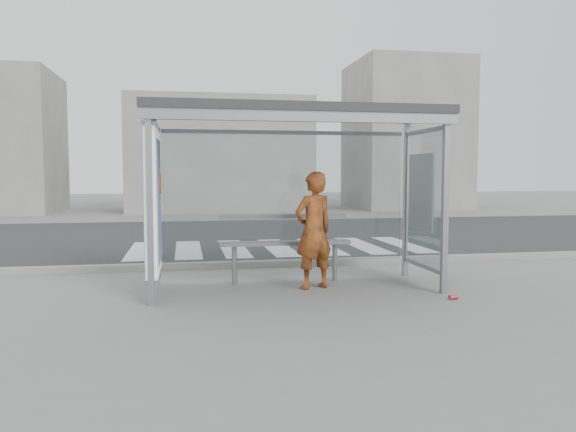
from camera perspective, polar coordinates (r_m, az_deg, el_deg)
The scene contains 10 objects.
ground at distance 8.29m, azimuth 0.65°, elevation -7.39°, with size 80.00×80.00×0.00m, color slate.
road at distance 15.14m, azimuth -4.47°, elevation -2.03°, with size 30.00×10.00×0.01m, color #27272A.
curb at distance 10.17m, azimuth -1.48°, elevation -4.85°, with size 30.00×0.18×0.12m, color gray.
crosswalk at distance 12.74m, azimuth -1.05°, elevation -3.23°, with size 6.55×3.00×0.00m.
bus_shelter at distance 8.12m, azimuth -2.01°, elevation 6.45°, with size 4.25×1.65×2.62m.
building_center at distance 26.02m, azimuth -7.05°, elevation 6.13°, with size 8.00×5.00×5.00m, color gray.
building_right at distance 28.09m, azimuth 11.77°, elevation 7.98°, with size 5.00×5.00×7.00m, color gray.
person at distance 8.18m, azimuth 2.61°, elevation -1.48°, with size 0.62×0.41×1.71m, color #C23B12.
bench at distance 8.66m, azimuth -0.30°, elevation -2.76°, with size 2.02×0.33×1.05m.
soda_can at distance 7.90m, azimuth 16.46°, elevation -7.90°, with size 0.07×0.07×0.12m, color #D43E49.
Camera 1 is at (-1.57, -7.96, 1.69)m, focal length 35.00 mm.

